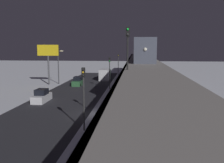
{
  "coord_description": "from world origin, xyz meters",
  "views": [
    {
      "loc": [
        -5.12,
        30.21,
        8.4
      ],
      "look_at": [
        -0.35,
        -20.51,
        1.33
      ],
      "focal_mm": 39.9,
      "sensor_mm": 36.0,
      "label": 1
    }
  ],
  "objects_px": {
    "rail_signal": "(128,41)",
    "delivery_van": "(105,74)",
    "sedan_white": "(42,97)",
    "commercial_billboard": "(48,54)",
    "traffic_light_far": "(118,61)",
    "subway_train": "(141,49)",
    "traffic_light_near": "(84,90)",
    "traffic_light_mid": "(110,68)",
    "sedan_green": "(78,82)"
  },
  "relations": [
    {
      "from": "sedan_green",
      "to": "sedan_white",
      "type": "height_order",
      "value": "same"
    },
    {
      "from": "sedan_green",
      "to": "delivery_van",
      "type": "relative_size",
      "value": 0.6
    },
    {
      "from": "sedan_white",
      "to": "traffic_light_far",
      "type": "xyz_separation_m",
      "value": [
        -9.3,
        -37.47,
        3.4
      ]
    },
    {
      "from": "sedan_white",
      "to": "delivery_van",
      "type": "bearing_deg",
      "value": -103.66
    },
    {
      "from": "sedan_white",
      "to": "traffic_light_near",
      "type": "xyz_separation_m",
      "value": [
        -9.3,
        12.65,
        3.4
      ]
    },
    {
      "from": "traffic_light_mid",
      "to": "commercial_billboard",
      "type": "height_order",
      "value": "commercial_billboard"
    },
    {
      "from": "traffic_light_near",
      "to": "subway_train",
      "type": "bearing_deg",
      "value": -100.09
    },
    {
      "from": "subway_train",
      "to": "sedan_green",
      "type": "distance_m",
      "value": 16.73
    },
    {
      "from": "traffic_light_mid",
      "to": "traffic_light_far",
      "type": "height_order",
      "value": "same"
    },
    {
      "from": "delivery_van",
      "to": "rail_signal",
      "type": "bearing_deg",
      "value": 99.94
    },
    {
      "from": "sedan_white",
      "to": "traffic_light_mid",
      "type": "height_order",
      "value": "traffic_light_mid"
    },
    {
      "from": "rail_signal",
      "to": "delivery_van",
      "type": "xyz_separation_m",
      "value": [
        7.05,
        -40.22,
        -7.63
      ]
    },
    {
      "from": "subway_train",
      "to": "traffic_light_far",
      "type": "distance_m",
      "value": 16.39
    },
    {
      "from": "subway_train",
      "to": "traffic_light_far",
      "type": "bearing_deg",
      "value": -66.65
    },
    {
      "from": "sedan_white",
      "to": "traffic_light_near",
      "type": "height_order",
      "value": "traffic_light_near"
    },
    {
      "from": "subway_train",
      "to": "sedan_green",
      "type": "relative_size",
      "value": 12.5
    },
    {
      "from": "rail_signal",
      "to": "traffic_light_mid",
      "type": "height_order",
      "value": "rail_signal"
    },
    {
      "from": "rail_signal",
      "to": "traffic_light_mid",
      "type": "distance_m",
      "value": 26.28
    },
    {
      "from": "sedan_white",
      "to": "commercial_billboard",
      "type": "relative_size",
      "value": 0.51
    },
    {
      "from": "delivery_van",
      "to": "traffic_light_far",
      "type": "relative_size",
      "value": 1.16
    },
    {
      "from": "subway_train",
      "to": "delivery_van",
      "type": "height_order",
      "value": "subway_train"
    },
    {
      "from": "sedan_white",
      "to": "traffic_light_far",
      "type": "relative_size",
      "value": 0.71
    },
    {
      "from": "traffic_light_mid",
      "to": "delivery_van",
      "type": "bearing_deg",
      "value": -79.63
    },
    {
      "from": "sedan_green",
      "to": "sedan_white",
      "type": "relative_size",
      "value": 0.97
    },
    {
      "from": "delivery_van",
      "to": "commercial_billboard",
      "type": "height_order",
      "value": "commercial_billboard"
    },
    {
      "from": "traffic_light_near",
      "to": "traffic_light_far",
      "type": "xyz_separation_m",
      "value": [
        0.0,
        -50.12,
        0.0
      ]
    },
    {
      "from": "sedan_green",
      "to": "traffic_light_far",
      "type": "relative_size",
      "value": 0.69
    },
    {
      "from": "traffic_light_near",
      "to": "traffic_light_mid",
      "type": "xyz_separation_m",
      "value": [
        0.0,
        -25.06,
        0.0
      ]
    },
    {
      "from": "rail_signal",
      "to": "commercial_billboard",
      "type": "relative_size",
      "value": 0.45
    },
    {
      "from": "sedan_green",
      "to": "delivery_van",
      "type": "height_order",
      "value": "delivery_van"
    },
    {
      "from": "sedan_green",
      "to": "traffic_light_far",
      "type": "distance_m",
      "value": 22.25
    },
    {
      "from": "traffic_light_mid",
      "to": "traffic_light_far",
      "type": "bearing_deg",
      "value": -90.0
    },
    {
      "from": "rail_signal",
      "to": "commercial_billboard",
      "type": "height_order",
      "value": "rail_signal"
    },
    {
      "from": "sedan_green",
      "to": "traffic_light_near",
      "type": "relative_size",
      "value": 0.69
    },
    {
      "from": "sedan_green",
      "to": "traffic_light_mid",
      "type": "distance_m",
      "value": 9.33
    },
    {
      "from": "rail_signal",
      "to": "delivery_van",
      "type": "bearing_deg",
      "value": -80.06
    },
    {
      "from": "sedan_white",
      "to": "delivery_van",
      "type": "relative_size",
      "value": 0.62
    },
    {
      "from": "commercial_billboard",
      "to": "sedan_green",
      "type": "bearing_deg",
      "value": 174.49
    },
    {
      "from": "sedan_white",
      "to": "traffic_light_mid",
      "type": "xyz_separation_m",
      "value": [
        -9.3,
        -12.41,
        3.4
      ]
    },
    {
      "from": "sedan_green",
      "to": "commercial_billboard",
      "type": "relative_size",
      "value": 0.5
    },
    {
      "from": "traffic_light_near",
      "to": "sedan_white",
      "type": "bearing_deg",
      "value": -53.67
    },
    {
      "from": "traffic_light_mid",
      "to": "commercial_billboard",
      "type": "bearing_deg",
      "value": -19.42
    },
    {
      "from": "subway_train",
      "to": "delivery_van",
      "type": "xyz_separation_m",
      "value": [
        9.02,
        -4.32,
        -6.68
      ]
    },
    {
      "from": "traffic_light_far",
      "to": "delivery_van",
      "type": "bearing_deg",
      "value": 75.33
    },
    {
      "from": "sedan_white",
      "to": "delivery_van",
      "type": "distance_m",
      "value": 27.96
    },
    {
      "from": "commercial_billboard",
      "to": "rail_signal",
      "type": "bearing_deg",
      "value": 121.44
    },
    {
      "from": "rail_signal",
      "to": "delivery_van",
      "type": "distance_m",
      "value": 41.54
    },
    {
      "from": "subway_train",
      "to": "commercial_billboard",
      "type": "relative_size",
      "value": 6.23
    },
    {
      "from": "traffic_light_far",
      "to": "sedan_green",
      "type": "bearing_deg",
      "value": 70.06
    },
    {
      "from": "rail_signal",
      "to": "traffic_light_mid",
      "type": "relative_size",
      "value": 0.62
    }
  ]
}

